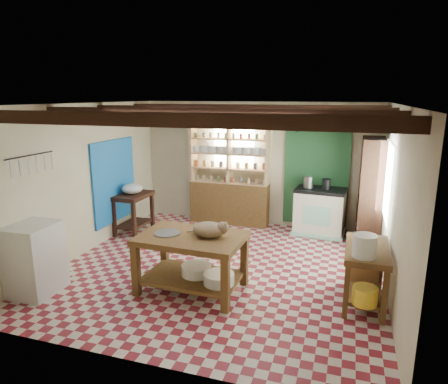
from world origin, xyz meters
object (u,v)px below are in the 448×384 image
(work_table, at_px, (192,263))
(prep_table, at_px, (134,213))
(right_counter, at_px, (365,275))
(white_cabinet, at_px, (35,259))
(cat, at_px, (209,229))
(stove, at_px, (320,212))

(work_table, xyz_separation_m, prep_table, (-2.04, 1.92, -0.00))
(right_counter, bearing_deg, prep_table, 161.49)
(white_cabinet, bearing_deg, cat, 16.83)
(stove, distance_m, white_cabinet, 5.17)
(right_counter, bearing_deg, cat, -169.97)
(work_table, height_order, cat, cat)
(cat, bearing_deg, right_counter, 1.34)
(stove, relative_size, white_cabinet, 0.95)
(prep_table, xyz_separation_m, white_cabinet, (-0.02, -2.65, 0.09))
(work_table, bearing_deg, white_cabinet, -158.33)
(stove, distance_m, prep_table, 3.73)
(right_counter, bearing_deg, white_cabinet, -165.03)
(stove, distance_m, right_counter, 2.73)
(work_table, xyz_separation_m, cat, (0.25, 0.04, 0.51))
(stove, relative_size, prep_table, 1.17)
(work_table, xyz_separation_m, right_counter, (2.34, 0.37, -0.02))
(work_table, height_order, white_cabinet, white_cabinet)
(prep_table, distance_m, white_cabinet, 2.65)
(prep_table, height_order, cat, cat)
(cat, bearing_deg, prep_table, 132.87)
(white_cabinet, xyz_separation_m, cat, (2.31, 0.77, 0.42))
(work_table, height_order, prep_table, work_table)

